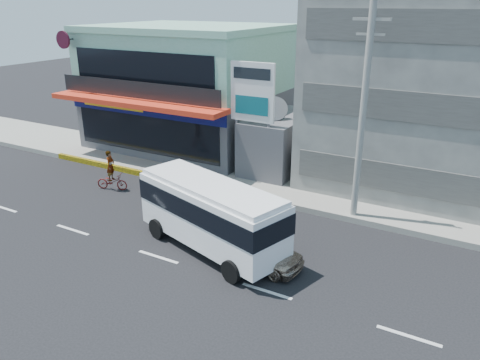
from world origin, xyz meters
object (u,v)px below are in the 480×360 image
utility_pole_near (363,115)px  satellite_dish (274,118)px  billboard (252,99)px  shop_building (190,90)px  sedan (256,249)px  minibus (211,211)px  motorcycle_rider (112,177)px

utility_pole_near → satellite_dish: bearing=149.0°
billboard → utility_pole_near: 6.75m
shop_building → sedan: 17.44m
shop_building → satellite_dish: bearing=-20.2°
billboard → minibus: bearing=-74.6°
sedan → motorcycle_rider: (-10.66, 3.14, 0.08)m
billboard → sedan: 9.77m
shop_building → minibus: (9.57, -12.26, -2.22)m
shop_building → satellite_dish: shop_building is taller
minibus → sedan: size_ratio=1.91×
minibus → satellite_dish: bearing=99.5°
motorcycle_rider → satellite_dish: bearing=42.6°
shop_building → sedan: shop_building is taller
shop_building → motorcycle_rider: size_ratio=5.49×
billboard → sedan: billboard is taller
utility_pole_near → sedan: size_ratio=2.54×
shop_building → minibus: shop_building is taller
billboard → motorcycle_rider: billboard is taller
billboard → motorcycle_rider: bearing=-144.6°
minibus → motorcycle_rider: (-8.48, 2.96, -1.04)m
shop_building → motorcycle_rider: (1.09, -9.30, -3.25)m
minibus → motorcycle_rider: 9.04m
sedan → utility_pole_near: bearing=-16.1°
billboard → minibus: size_ratio=0.92×
billboard → minibus: 8.40m
satellite_dish → minibus: bearing=-80.5°
utility_pole_near → sedan: (-2.25, -5.90, -4.48)m
billboard → motorcycle_rider: 8.91m
satellite_dish → motorcycle_rider: size_ratio=0.66×
sedan → satellite_dish: bearing=26.3°
utility_pole_near → motorcycle_rider: (-12.91, -2.76, -4.40)m
satellite_dish → utility_pole_near: utility_pole_near is taller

